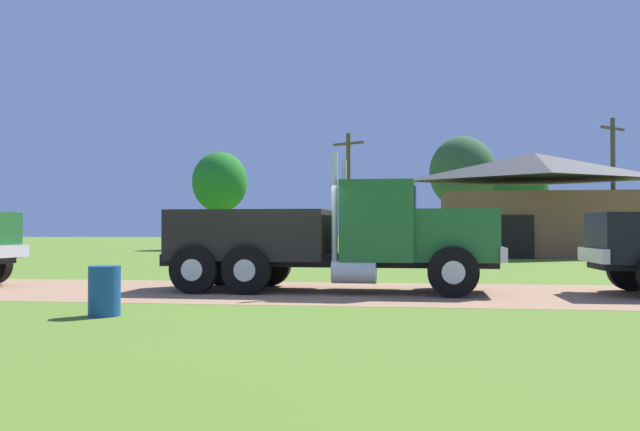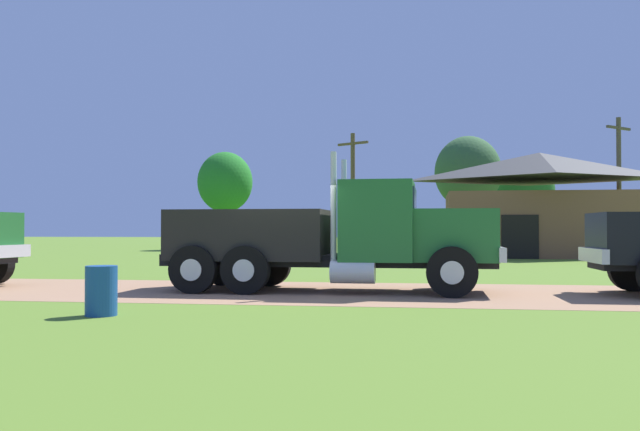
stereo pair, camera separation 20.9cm
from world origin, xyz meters
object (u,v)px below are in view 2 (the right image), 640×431
object	(u,v)px
truck_foreground_white	(331,237)
utility_pole_near	(353,190)
utility_pole_far	(619,182)
steel_barrel	(101,291)
shed_building	(540,206)

from	to	relation	value
truck_foreground_white	utility_pole_near	distance (m)	23.78
utility_pole_near	utility_pole_far	size ratio (longest dim) A/B	0.91
truck_foreground_white	utility_pole_near	world-z (taller)	utility_pole_near
steel_barrel	utility_pole_near	bearing A→B (deg)	86.89
truck_foreground_white	steel_barrel	xyz separation A→B (m)	(-3.35, -5.19, -0.87)
steel_barrel	shed_building	size ratio (longest dim) A/B	0.08
steel_barrel	utility_pole_near	size ratio (longest dim) A/B	0.12
steel_barrel	shed_building	xyz separation A→B (m)	(11.93, 27.31, 2.32)
utility_pole_near	steel_barrel	bearing A→B (deg)	-93.11
steel_barrel	utility_pole_far	distance (m)	34.07
steel_barrel	utility_pole_far	world-z (taller)	utility_pole_far
truck_foreground_white	utility_pole_far	bearing A→B (deg)	61.31
truck_foreground_white	utility_pole_far	distance (m)	27.85
truck_foreground_white	utility_pole_near	bearing A→B (deg)	94.33
shed_building	utility_pole_far	xyz separation A→B (m)	(4.72, 2.18, 1.41)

